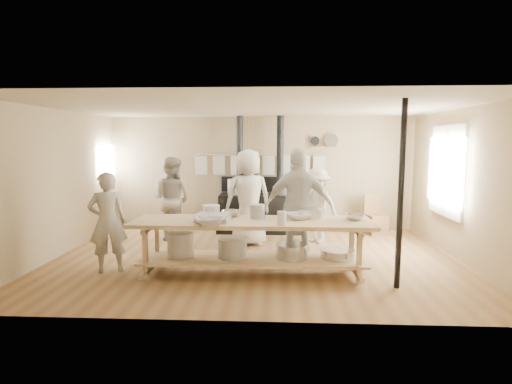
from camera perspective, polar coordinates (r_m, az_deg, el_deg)
ground at (r=7.10m, az=-0.12°, el=-9.38°), size 7.00×7.00×0.00m
room_shell at (r=6.82m, az=-0.13°, el=3.80°), size 7.00×7.00×7.00m
window_right at (r=8.05m, az=25.64°, el=2.73°), size 0.09×1.50×1.65m
left_opening at (r=9.59m, az=-20.59°, el=4.18°), size 0.00×0.90×0.90m
stove at (r=9.05m, az=0.51°, el=-2.39°), size 1.90×0.75×2.60m
towel_rail at (r=9.22m, az=0.63°, el=4.24°), size 3.00×0.04×0.47m
back_wall_shelf at (r=9.30m, az=9.76°, el=6.94°), size 0.63×0.14×0.32m
prep_table at (r=6.10m, az=-0.64°, el=-7.10°), size 3.60×0.90×0.85m
support_post at (r=5.76m, az=19.98°, el=-0.49°), size 0.08×0.08×2.60m
cook_far_left at (r=6.61m, az=-20.42°, el=-4.06°), size 0.67×0.56×1.58m
cook_left at (r=8.40m, az=-11.93°, el=-0.94°), size 0.98×0.85×1.72m
cook_center at (r=7.75m, az=-1.11°, el=-0.84°), size 1.08×0.90×1.89m
cook_right at (r=6.59m, az=6.09°, el=-2.12°), size 1.17×0.59×1.93m
cook_by_window at (r=8.11m, az=8.67°, el=-1.92°), size 1.11×1.04×1.51m
chair at (r=9.21m, az=16.70°, el=-4.18°), size 0.50×0.50×0.87m
bowl_white_a at (r=5.76m, az=-6.67°, el=-4.10°), size 0.56×0.56×0.11m
bowl_steel_a at (r=6.36m, az=-3.66°, el=-3.05°), size 0.42×0.42×0.09m
bowl_white_b at (r=6.15m, az=6.03°, el=-3.44°), size 0.49×0.49×0.09m
bowl_steel_b at (r=6.23m, az=13.91°, el=-3.49°), size 0.32×0.32×0.09m
roasting_pan at (r=6.00m, az=-6.17°, el=-3.63°), size 0.53×0.39×0.11m
mixing_bowl_large at (r=6.35m, az=7.94°, el=-2.94°), size 0.54×0.54×0.13m
bucket_galv at (r=6.18m, az=0.19°, el=-2.78°), size 0.29×0.29×0.21m
deep_bowl_enamel at (r=6.41m, az=-6.43°, el=-2.65°), size 0.30×0.30×0.17m
pitcher at (r=5.67m, az=3.67°, el=-3.77°), size 0.15×0.15×0.20m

